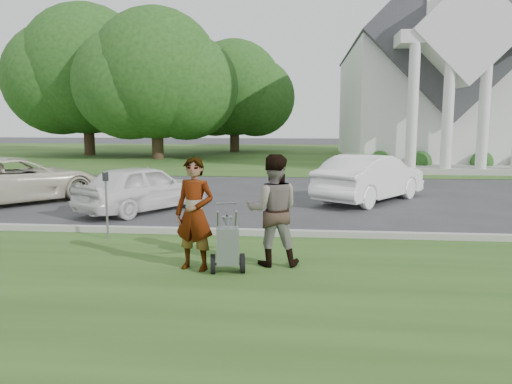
# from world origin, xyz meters

# --- Properties ---
(ground) EXTENTS (120.00, 120.00, 0.00)m
(ground) POSITION_xyz_m (0.00, 0.00, 0.00)
(ground) COLOR #333335
(ground) RESTS_ON ground
(grass_strip) EXTENTS (80.00, 7.00, 0.01)m
(grass_strip) POSITION_xyz_m (0.00, -3.00, 0.01)
(grass_strip) COLOR #284818
(grass_strip) RESTS_ON ground
(church_lawn) EXTENTS (80.00, 30.00, 0.01)m
(church_lawn) POSITION_xyz_m (0.00, 27.00, 0.01)
(church_lawn) COLOR #284818
(church_lawn) RESTS_ON ground
(curb) EXTENTS (80.00, 0.18, 0.15)m
(curb) POSITION_xyz_m (0.00, 0.55, 0.07)
(curb) COLOR #9E9E93
(curb) RESTS_ON ground
(church) EXTENTS (9.19, 19.00, 24.10)m
(church) POSITION_xyz_m (9.00, 23.11, 5.94)
(church) COLOR white
(church) RESTS_ON ground
(tree_left) EXTENTS (10.63, 8.40, 9.71)m
(tree_left) POSITION_xyz_m (-8.01, 21.99, 5.11)
(tree_left) COLOR #332316
(tree_left) RESTS_ON ground
(tree_far) EXTENTS (11.64, 9.20, 10.73)m
(tree_far) POSITION_xyz_m (-14.01, 24.99, 5.69)
(tree_far) COLOR #332316
(tree_far) RESTS_ON ground
(tree_back) EXTENTS (9.61, 7.60, 8.89)m
(tree_back) POSITION_xyz_m (-4.01, 29.99, 4.73)
(tree_back) COLOR #332316
(tree_back) RESTS_ON ground
(striping_cart) EXTENTS (0.65, 1.19, 1.05)m
(striping_cart) POSITION_xyz_m (0.38, -2.19, 0.45)
(striping_cart) COLOR black
(striping_cart) RESTS_ON ground
(person_left) EXTENTS (0.80, 0.63, 1.92)m
(person_left) POSITION_xyz_m (-0.20, -2.05, 0.96)
(person_left) COLOR #999999
(person_left) RESTS_ON ground
(person_right) EXTENTS (1.01, 0.81, 1.95)m
(person_right) POSITION_xyz_m (1.10, -1.65, 0.98)
(person_right) COLOR #999999
(person_right) RESTS_ON ground
(parking_meter_near) EXTENTS (0.11, 0.10, 1.47)m
(parking_meter_near) POSITION_xyz_m (-2.56, -0.05, 0.93)
(parking_meter_near) COLOR gray
(parking_meter_near) RESTS_ON ground
(car_a) EXTENTS (5.06, 5.39, 1.41)m
(car_a) POSITION_xyz_m (-7.21, 4.37, 0.70)
(car_a) COLOR beige
(car_a) RESTS_ON ground
(car_b) EXTENTS (3.46, 4.12, 1.33)m
(car_b) POSITION_xyz_m (-2.85, 3.28, 0.67)
(car_b) COLOR white
(car_b) RESTS_ON ground
(car_d) EXTENTS (3.93, 4.54, 1.48)m
(car_d) POSITION_xyz_m (3.72, 5.67, 0.74)
(car_d) COLOR white
(car_d) RESTS_ON ground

